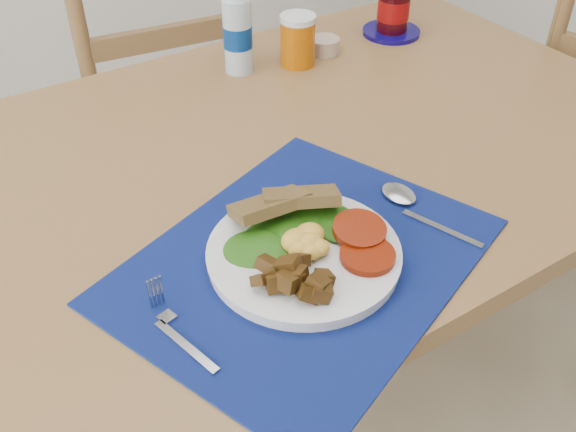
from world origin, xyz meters
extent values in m
cube|color=brown|center=(0.00, 0.20, 0.73)|extent=(1.40, 0.90, 0.04)
cylinder|color=brown|center=(0.64, 0.59, 0.35)|extent=(0.06, 0.06, 0.71)
cube|color=brown|center=(0.03, 0.96, 0.44)|extent=(0.48, 0.46, 0.04)
cylinder|color=brown|center=(0.24, 1.11, 0.21)|extent=(0.04, 0.04, 0.42)
cylinder|color=brown|center=(-0.13, 1.16, 0.21)|extent=(0.04, 0.04, 0.42)
cylinder|color=brown|center=(0.19, 0.76, 0.21)|extent=(0.04, 0.04, 0.42)
cylinder|color=brown|center=(-0.18, 0.81, 0.21)|extent=(0.04, 0.04, 0.42)
cylinder|color=brown|center=(1.11, 0.41, 0.21)|extent=(0.04, 0.04, 0.42)
cylinder|color=brown|center=(0.78, 0.27, 0.21)|extent=(0.04, 0.04, 0.42)
cube|color=#040432|center=(-0.16, -0.06, 0.75)|extent=(0.61, 0.54, 0.00)
cylinder|color=silver|center=(-0.16, -0.06, 0.76)|extent=(0.26, 0.26, 0.02)
ellipsoid|color=gold|center=(-0.15, -0.06, 0.79)|extent=(0.06, 0.06, 0.03)
cylinder|color=maroon|center=(-0.09, -0.10, 0.78)|extent=(0.08, 0.08, 0.01)
ellipsoid|color=#0D3A07|center=(-0.15, -0.02, 0.78)|extent=(0.14, 0.09, 0.01)
cube|color=olive|center=(-0.14, 0.02, 0.80)|extent=(0.12, 0.09, 0.04)
cube|color=#B2B5BA|center=(-0.36, -0.11, 0.76)|extent=(0.04, 0.11, 0.00)
cube|color=#B2B5BA|center=(-0.36, -0.04, 0.76)|extent=(0.03, 0.06, 0.00)
cube|color=#B2B5BA|center=(0.05, -0.12, 0.76)|extent=(0.05, 0.13, 0.00)
ellipsoid|color=#B2B5BA|center=(0.05, -0.02, 0.76)|extent=(0.05, 0.06, 0.01)
cylinder|color=#ADBFCC|center=(0.06, 0.50, 0.83)|extent=(0.06, 0.06, 0.15)
cylinder|color=navy|center=(0.06, 0.50, 0.83)|extent=(0.06, 0.06, 0.04)
cylinder|color=#AC5004|center=(0.18, 0.46, 0.80)|extent=(0.07, 0.07, 0.10)
cylinder|color=tan|center=(0.26, 0.48, 0.77)|extent=(0.07, 0.07, 0.03)
cylinder|color=#0B0555|center=(0.45, 0.47, 0.76)|extent=(0.13, 0.13, 0.01)
cylinder|color=black|center=(0.45, 0.47, 0.81)|extent=(0.07, 0.07, 0.10)
cylinder|color=maroon|center=(0.45, 0.47, 0.81)|extent=(0.07, 0.07, 0.05)
camera|label=1|loc=(-0.53, -0.59, 1.36)|focal=40.00mm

